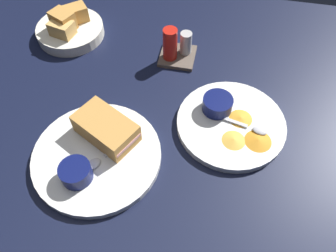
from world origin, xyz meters
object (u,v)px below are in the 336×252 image
(sandwich_half_near, at_px, (106,128))
(spoon_by_dark_ramekin, at_px, (99,160))
(plate_sandwich_main, at_px, (97,156))
(ramekin_dark_sauce, at_px, (76,172))
(plate_chips_companion, at_px, (231,124))
(spoon_by_gravy_ramekin, at_px, (254,129))
(condiment_caddy, at_px, (176,48))
(bread_basket_rear, at_px, (70,28))
(ramekin_light_gravy, at_px, (218,104))

(sandwich_half_near, relative_size, spoon_by_dark_ramekin, 1.69)
(plate_sandwich_main, relative_size, ramekin_dark_sauce, 4.28)
(plate_chips_companion, bearing_deg, sandwich_half_near, -161.27)
(spoon_by_dark_ramekin, distance_m, spoon_by_gravy_ramekin, 0.33)
(spoon_by_dark_ramekin, height_order, plate_chips_companion, spoon_by_dark_ramekin)
(plate_sandwich_main, distance_m, spoon_by_gravy_ramekin, 0.34)
(plate_sandwich_main, xyz_separation_m, spoon_by_dark_ramekin, (0.01, -0.01, 0.01))
(sandwich_half_near, height_order, spoon_by_dark_ramekin, sandwich_half_near)
(spoon_by_gravy_ramekin, bearing_deg, condiment_caddy, 135.72)
(spoon_by_gravy_ramekin, bearing_deg, bread_basket_rear, 155.23)
(ramekin_dark_sauce, distance_m, plate_chips_companion, 0.35)
(plate_sandwich_main, distance_m, sandwich_half_near, 0.06)
(ramekin_light_gravy, distance_m, spoon_by_gravy_ramekin, 0.10)
(plate_sandwich_main, height_order, ramekin_light_gravy, ramekin_light_gravy)
(plate_sandwich_main, bearing_deg, ramekin_dark_sauce, -108.91)
(spoon_by_dark_ramekin, height_order, condiment_caddy, condiment_caddy)
(plate_chips_companion, height_order, ramekin_light_gravy, ramekin_light_gravy)
(spoon_by_gravy_ramekin, bearing_deg, sandwich_half_near, -166.11)
(ramekin_light_gravy, bearing_deg, plate_chips_companion, -39.81)
(ramekin_dark_sauce, distance_m, spoon_by_dark_ramekin, 0.05)
(plate_chips_companion, height_order, condiment_caddy, condiment_caddy)
(plate_sandwich_main, distance_m, ramekin_light_gravy, 0.28)
(plate_sandwich_main, bearing_deg, sandwich_half_near, 80.09)
(sandwich_half_near, bearing_deg, ramekin_light_gravy, 27.95)
(plate_sandwich_main, distance_m, condiment_caddy, 0.35)
(condiment_caddy, bearing_deg, spoon_by_gravy_ramekin, -44.28)
(sandwich_half_near, distance_m, plate_chips_companion, 0.27)
(spoon_by_gravy_ramekin, xyz_separation_m, bread_basket_rear, (-0.51, 0.24, 0.00))
(bread_basket_rear, distance_m, condiment_caddy, 0.30)
(ramekin_light_gravy, bearing_deg, spoon_by_gravy_ramekin, -25.94)
(plate_sandwich_main, relative_size, plate_chips_companion, 1.11)
(bread_basket_rear, bearing_deg, ramekin_dark_sauce, -67.18)
(condiment_caddy, bearing_deg, plate_sandwich_main, -107.78)
(plate_sandwich_main, xyz_separation_m, spoon_by_gravy_ramekin, (0.31, 0.13, 0.01))
(sandwich_half_near, relative_size, plate_chips_companion, 0.63)
(sandwich_half_near, xyz_separation_m, spoon_by_dark_ramekin, (0.00, -0.06, -0.02))
(sandwich_half_near, height_order, plate_chips_companion, sandwich_half_near)
(ramekin_light_gravy, relative_size, spoon_by_gravy_ramekin, 0.68)
(spoon_by_dark_ramekin, relative_size, plate_chips_companion, 0.37)
(sandwich_half_near, distance_m, ramekin_dark_sauce, 0.11)
(condiment_caddy, bearing_deg, ramekin_dark_sauce, -107.95)
(spoon_by_dark_ramekin, xyz_separation_m, spoon_by_gravy_ramekin, (0.30, 0.14, 0.00))
(spoon_by_gravy_ramekin, height_order, bread_basket_rear, bread_basket_rear)
(plate_sandwich_main, bearing_deg, condiment_caddy, 72.22)
(sandwich_half_near, distance_m, ramekin_light_gravy, 0.25)
(spoon_by_gravy_ramekin, xyz_separation_m, condiment_caddy, (-0.21, 0.20, 0.01))
(spoon_by_dark_ramekin, xyz_separation_m, condiment_caddy, (0.09, 0.34, 0.01))
(spoon_by_dark_ramekin, relative_size, ramekin_light_gravy, 1.32)
(spoon_by_gravy_ramekin, bearing_deg, plate_chips_companion, 166.93)
(spoon_by_dark_ramekin, distance_m, plate_chips_companion, 0.30)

